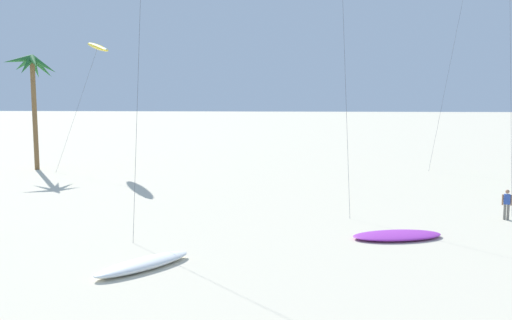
# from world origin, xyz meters

# --- Properties ---
(palm_tree_1) EXTENTS (4.14, 3.88, 9.48)m
(palm_tree_1) POSITION_xyz_m (-20.40, 42.45, 7.76)
(palm_tree_1) COLOR brown
(palm_tree_1) RESTS_ON ground
(flying_kite_5) EXTENTS (5.10, 8.09, 11.03)m
(flying_kite_5) POSITION_xyz_m (-15.49, 44.18, 10.18)
(flying_kite_5) COLOR yellow
(flying_kite_5) RESTS_ON ground
(grounded_kite_2) EXTENTS (4.48, 2.63, 0.27)m
(grounded_kite_2) POSITION_xyz_m (5.38, 21.73, 0.14)
(grounded_kite_2) COLOR purple
(grounded_kite_2) RESTS_ON ground
(grounded_kite_3) EXTENTS (3.65, 4.03, 0.38)m
(grounded_kite_3) POSITION_xyz_m (-5.23, 16.73, 0.19)
(grounded_kite_3) COLOR white
(grounded_kite_3) RESTS_ON ground
(person_near_right) EXTENTS (0.50, 0.27, 1.60)m
(person_near_right) POSITION_xyz_m (11.80, 25.74, 0.88)
(person_near_right) COLOR slate
(person_near_right) RESTS_ON ground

